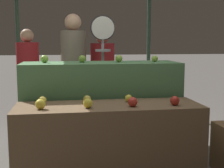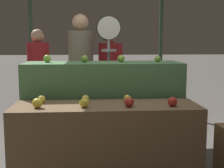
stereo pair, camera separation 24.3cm
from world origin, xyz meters
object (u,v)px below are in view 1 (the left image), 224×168
object	(u,v)px
produce_scale	(103,50)
person_vendor_at_scale	(74,67)
person_customer_left	(28,72)
person_customer_right	(103,74)

from	to	relation	value
produce_scale	person_vendor_at_scale	distance (m)	0.53
person_customer_left	person_customer_right	size ratio (longest dim) A/B	1.01
person_vendor_at_scale	person_customer_left	world-z (taller)	person_vendor_at_scale
person_vendor_at_scale	person_customer_left	distance (m)	0.92
person_vendor_at_scale	person_customer_left	xyz separation A→B (m)	(-0.68, 0.61, -0.11)
produce_scale	person_vendor_at_scale	xyz separation A→B (m)	(-0.37, 0.29, -0.24)
produce_scale	person_customer_left	distance (m)	1.44
person_customer_left	person_customer_right	world-z (taller)	person_customer_left
person_vendor_at_scale	person_customer_right	bearing A→B (deg)	-144.24
person_customer_left	person_customer_right	bearing A→B (deg)	177.35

